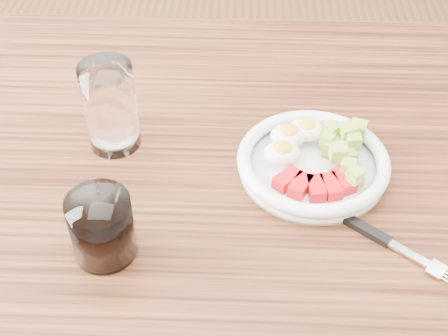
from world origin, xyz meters
The scene contains 5 objects.
dining_table centered at (0.00, 0.00, 0.67)m, with size 1.50×0.90×0.77m.
bowl centered at (0.11, 0.04, 0.79)m, with size 0.21×0.21×0.05m.
fork centered at (0.18, -0.08, 0.77)m, with size 0.17×0.14×0.01m.
water_glass centered at (-0.17, 0.09, 0.84)m, with size 0.07×0.07×0.13m, color white.
coffee_glass centered at (-0.15, -0.11, 0.81)m, with size 0.08×0.08×0.09m.
Camera 1 is at (0.01, -0.59, 1.37)m, focal length 50.00 mm.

